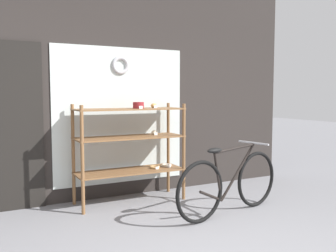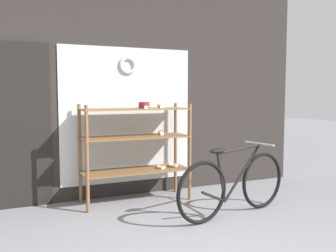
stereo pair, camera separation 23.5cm
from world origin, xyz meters
name	(u,v)px [view 1 (the left image)]	position (x,y,z in m)	size (l,w,h in m)	color
storefront_facade	(103,75)	(-0.03, 2.73, 1.71)	(6.09, 0.13, 3.50)	#2D2826
display_case	(131,141)	(0.22, 2.34, 0.82)	(1.44, 0.50, 1.35)	brown
bicycle	(230,183)	(1.07, 1.30, 0.38)	(1.69, 0.51, 0.85)	black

